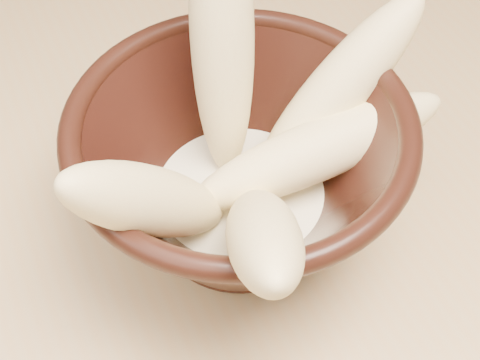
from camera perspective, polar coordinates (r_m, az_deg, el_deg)
name	(u,v)px	position (r m, az deg, el deg)	size (l,w,h in m)	color
table	(367,204)	(0.61, 10.76, -2.04)	(1.20, 0.80, 0.75)	tan
bowl	(240,170)	(0.43, 0.00, 0.84)	(0.22, 0.22, 0.12)	black
milk_puddle	(240,197)	(0.45, 0.00, -1.50)	(0.12, 0.12, 0.02)	#FCF2CB
banana_upright	(222,36)	(0.42, -1.53, 12.22)	(0.04, 0.04, 0.20)	#EDD08C
banana_left	(152,201)	(0.37, -7.54, -1.83)	(0.04, 0.04, 0.15)	#EDD08C
banana_right	(337,91)	(0.44, 8.28, 7.53)	(0.04, 0.04, 0.16)	#EDD08C
banana_across	(319,150)	(0.43, 6.74, 2.57)	(0.04, 0.04, 0.18)	#EDD08C
banana_front	(263,235)	(0.36, 1.95, -4.71)	(0.04, 0.04, 0.18)	#EDD08C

